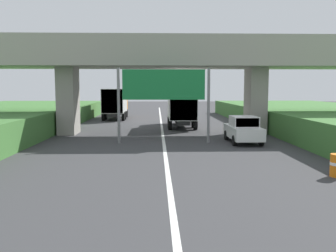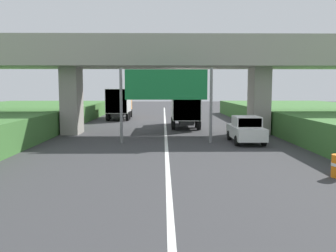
{
  "view_description": "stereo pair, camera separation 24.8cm",
  "coord_description": "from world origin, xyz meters",
  "px_view_note": "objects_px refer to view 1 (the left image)",
  "views": [
    {
      "loc": [
        -0.44,
        2.55,
        3.47
      ],
      "look_at": [
        0.0,
        16.6,
        2.0
      ],
      "focal_mm": 38.4,
      "sensor_mm": 36.0,
      "label": 1
    },
    {
      "loc": [
        -0.19,
        2.54,
        3.47
      ],
      "look_at": [
        0.0,
        16.6,
        2.0
      ],
      "focal_mm": 38.4,
      "sensor_mm": 36.0,
      "label": 2
    }
  ],
  "objects_px": {
    "truck_orange": "(116,102)",
    "overhead_highway_sign": "(164,89)",
    "truck_black": "(181,106)",
    "car_white": "(243,130)"
  },
  "relations": [
    {
      "from": "overhead_highway_sign",
      "to": "truck_black",
      "type": "height_order",
      "value": "overhead_highway_sign"
    },
    {
      "from": "truck_orange",
      "to": "car_white",
      "type": "distance_m",
      "value": 21.05
    },
    {
      "from": "truck_black",
      "to": "car_white",
      "type": "xyz_separation_m",
      "value": [
        3.35,
        -9.66,
        -1.08
      ]
    },
    {
      "from": "car_white",
      "to": "overhead_highway_sign",
      "type": "bearing_deg",
      "value": 179.15
    },
    {
      "from": "truck_orange",
      "to": "truck_black",
      "type": "bearing_deg",
      "value": -51.73
    },
    {
      "from": "truck_orange",
      "to": "overhead_highway_sign",
      "type": "bearing_deg",
      "value": -74.33
    },
    {
      "from": "truck_black",
      "to": "truck_orange",
      "type": "relative_size",
      "value": 1.0
    },
    {
      "from": "overhead_highway_sign",
      "to": "truck_orange",
      "type": "height_order",
      "value": "overhead_highway_sign"
    },
    {
      "from": "overhead_highway_sign",
      "to": "truck_orange",
      "type": "relative_size",
      "value": 0.81
    },
    {
      "from": "overhead_highway_sign",
      "to": "car_white",
      "type": "xyz_separation_m",
      "value": [
        5.09,
        -0.08,
        -2.6
      ]
    }
  ]
}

